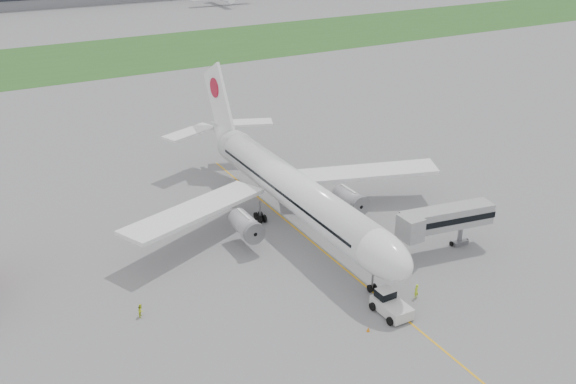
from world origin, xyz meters
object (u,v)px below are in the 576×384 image
pushback_tug (390,304)px  ground_crew_near (416,291)px  airliner (288,185)px  jet_bridge (442,220)px

pushback_tug → ground_crew_near: size_ratio=2.59×
airliner → ground_crew_near: bearing=-81.4°
jet_bridge → ground_crew_near: bearing=-134.6°
airliner → ground_crew_near: (3.53, -23.35, -4.77)m
airliner → jet_bridge: airliner is taller
pushback_tug → jet_bridge: 16.00m
airliner → pushback_tug: airliner is taller
airliner → ground_crew_near: size_ratio=30.26×
ground_crew_near → pushback_tug: bearing=-0.4°
jet_bridge → ground_crew_near: jet_bridge is taller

